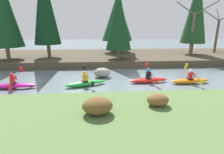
% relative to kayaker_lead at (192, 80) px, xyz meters
% --- Properties ---
extents(ground_plane, '(90.00, 90.00, 0.00)m').
position_rel_kayaker_lead_xyz_m(ground_plane, '(-3.36, 0.78, -0.20)').
color(ground_plane, slate).
extents(riverbank_near, '(44.00, 6.33, 0.68)m').
position_rel_kayaker_lead_xyz_m(riverbank_near, '(-3.36, -6.23, 0.14)').
color(riverbank_near, '#56753D').
rests_on(riverbank_near, ground).
extents(riverbank_far, '(44.00, 9.67, 0.66)m').
position_rel_kayaker_lead_xyz_m(riverbank_far, '(-3.36, 9.55, 0.13)').
color(riverbank_far, '#4C4233').
rests_on(riverbank_far, ground).
extents(conifer_tree_far_left, '(3.27, 3.27, 9.08)m').
position_rel_kayaker_lead_xyz_m(conifer_tree_far_left, '(-15.22, 6.71, 5.61)').
color(conifer_tree_far_left, '#7A664C').
rests_on(conifer_tree_far_left, riverbank_far).
extents(conifer_tree_left, '(2.63, 2.63, 9.12)m').
position_rel_kayaker_lead_xyz_m(conifer_tree_left, '(-11.55, 7.66, 5.70)').
color(conifer_tree_left, brown).
rests_on(conifer_tree_left, riverbank_far).
extents(conifer_tree_mid_left, '(2.49, 2.49, 6.49)m').
position_rel_kayaker_lead_xyz_m(conifer_tree_mid_left, '(-4.41, 6.25, 4.16)').
color(conifer_tree_mid_left, '#7A664C').
rests_on(conifer_tree_mid_left, riverbank_far).
extents(conifer_tree_centre, '(3.71, 3.71, 6.86)m').
position_rel_kayaker_lead_xyz_m(conifer_tree_centre, '(-4.08, 10.95, 4.62)').
color(conifer_tree_centre, '#7A664C').
rests_on(conifer_tree_centre, riverbank_far).
extents(conifer_tree_mid_right, '(2.58, 2.58, 8.15)m').
position_rel_kayaker_lead_xyz_m(conifer_tree_mid_right, '(-3.81, 12.46, 5.10)').
color(conifer_tree_mid_right, brown).
rests_on(conifer_tree_mid_right, riverbank_far).
extents(conifer_tree_right, '(2.77, 2.77, 8.65)m').
position_rel_kayaker_lead_xyz_m(conifer_tree_right, '(4.50, 8.85, 5.43)').
color(conifer_tree_right, brown).
rests_on(conifer_tree_right, riverbank_far).
extents(bare_tree_upstream, '(3.32, 3.28, 5.99)m').
position_rel_kayaker_lead_xyz_m(bare_tree_upstream, '(3.97, 8.06, 3.29)').
color(bare_tree_upstream, brown).
rests_on(bare_tree_upstream, riverbank_far).
extents(bare_tree_mid_upstream, '(2.93, 2.89, 5.25)m').
position_rel_kayaker_lead_xyz_m(bare_tree_mid_upstream, '(8.12, 9.96, 2.94)').
color(bare_tree_mid_upstream, brown).
rests_on(bare_tree_mid_upstream, riverbank_far).
extents(bare_tree_mid_downstream, '(2.99, 2.96, 5.38)m').
position_rel_kayaker_lead_xyz_m(bare_tree_mid_downstream, '(9.44, 11.92, 3.00)').
color(bare_tree_mid_downstream, brown).
rests_on(bare_tree_mid_downstream, riverbank_far).
extents(shrub_clump_nearest, '(1.11, 0.93, 0.60)m').
position_rel_kayaker_lead_xyz_m(shrub_clump_nearest, '(-6.41, -5.21, 0.78)').
color(shrub_clump_nearest, brown).
rests_on(shrub_clump_nearest, riverbank_near).
extents(shrub_clump_second, '(0.88, 0.74, 0.48)m').
position_rel_kayaker_lead_xyz_m(shrub_clump_second, '(-3.99, -4.69, 0.72)').
color(shrub_clump_second, brown).
rests_on(shrub_clump_second, riverbank_near).
extents(kayaker_lead, '(2.79, 2.07, 1.20)m').
position_rel_kayaker_lead_xyz_m(kayaker_lead, '(0.00, 0.00, 0.00)').
color(kayaker_lead, orange).
rests_on(kayaker_lead, ground).
extents(kayaker_middle, '(2.79, 2.07, 1.20)m').
position_rel_kayaker_lead_xyz_m(kayaker_middle, '(-2.81, 0.38, 0.00)').
color(kayaker_middle, red).
rests_on(kayaker_middle, ground).
extents(kayaker_trailing, '(2.74, 2.01, 1.20)m').
position_rel_kayaker_lead_xyz_m(kayaker_trailing, '(-7.13, 0.01, 0.00)').
color(kayaker_trailing, green).
rests_on(kayaker_trailing, ground).
extents(kayaker_far_back, '(2.77, 2.06, 1.20)m').
position_rel_kayaker_lead_xyz_m(kayaker_far_back, '(-11.58, -0.21, 0.00)').
color(kayaker_far_back, '#C61999').
rests_on(kayaker_far_back, ground).
extents(boulder_midstream, '(1.28, 1.01, 0.73)m').
position_rel_kayaker_lead_xyz_m(boulder_midstream, '(-6.11, 1.98, 0.16)').
color(boulder_midstream, gray).
rests_on(boulder_midstream, ground).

